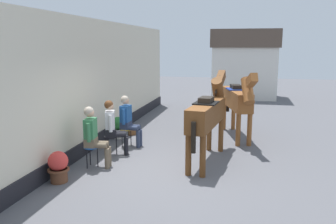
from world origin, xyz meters
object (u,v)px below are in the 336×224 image
seated_visitor_far (128,118)px  saddled_horse_far (237,99)px  flower_planter_near (58,166)px  spare_stool_white (189,115)px  flower_planter_far (118,127)px  seated_visitor_near (93,134)px  seated_visitor_middle (113,125)px  saddled_horse_near (208,113)px  satchel_bag (133,132)px

seated_visitor_far → saddled_horse_far: (2.86, 1.51, 0.38)m
flower_planter_near → saddled_horse_far: bearing=51.7°
saddled_horse_far → spare_stool_white: saddled_horse_far is taller
seated_visitor_far → flower_planter_far: bearing=127.7°
flower_planter_near → spare_stool_white: bearing=71.7°
seated_visitor_far → spare_stool_white: bearing=64.3°
flower_planter_near → spare_stool_white: (1.79, 5.40, 0.07)m
seated_visitor_near → flower_planter_near: 1.14m
seated_visitor_middle → seated_visitor_far: bearing=82.4°
saddled_horse_near → satchel_bag: (-2.50, 1.93, -1.06)m
flower_planter_far → spare_stool_white: bearing=45.8°
seated_visitor_far → satchel_bag: size_ratio=4.96×
saddled_horse_near → seated_visitor_middle: bearing=-178.6°
flower_planter_far → spare_stool_white: flower_planter_far is taller
saddled_horse_far → satchel_bag: 3.30m
saddled_horse_near → spare_stool_white: (-0.99, 3.39, -0.76)m
flower_planter_far → spare_stool_white: 2.62m
saddled_horse_near → flower_planter_near: (-2.77, -2.01, -0.82)m
seated_visitor_far → flower_planter_far: 1.03m
seated_visitor_near → satchel_bag: size_ratio=4.96×
flower_planter_far → seated_visitor_far: bearing=-52.3°
saddled_horse_near → saddled_horse_far: size_ratio=1.02×
saddled_horse_near → saddled_horse_far: (0.61, 2.29, 0.00)m
flower_planter_near → satchel_bag: bearing=86.0°
flower_planter_far → saddled_horse_near: bearing=-28.3°
flower_planter_far → spare_stool_white: (1.83, 1.88, 0.07)m
seated_visitor_far → seated_visitor_middle: bearing=-97.6°
seated_visitor_far → seated_visitor_near: bearing=-96.4°
seated_visitor_far → satchel_bag: bearing=102.3°
spare_stool_white → saddled_horse_far: bearing=-34.7°
seated_visitor_near → seated_visitor_far: same height
seated_visitor_near → saddled_horse_near: (2.45, 1.01, 0.38)m
seated_visitor_far → saddled_horse_far: 3.25m
seated_visitor_middle → seated_visitor_near: bearing=-95.4°
seated_visitor_far → spare_stool_white: (1.26, 2.61, -0.38)m
seated_visitor_middle → saddled_horse_far: saddled_horse_far is taller
seated_visitor_near → flower_planter_near: (-0.33, -0.99, -0.44)m
seated_visitor_middle → seated_visitor_far: (0.11, 0.84, 0.00)m
satchel_bag → seated_visitor_middle: bearing=49.7°
seated_visitor_middle → seated_visitor_far: 0.84m
seated_visitor_near → satchel_bag: (-0.05, 2.95, -0.68)m
saddled_horse_far → spare_stool_white: 2.09m
seated_visitor_far → satchel_bag: seated_visitor_far is taller
seated_visitor_far → flower_planter_far: (-0.57, 0.74, -0.44)m
flower_planter_far → satchel_bag: size_ratio=2.29×
seated_visitor_middle → saddled_horse_far: bearing=38.3°
seated_visitor_near → spare_stool_white: seated_visitor_near is taller
saddled_horse_near → spare_stool_white: bearing=106.2°
saddled_horse_near → spare_stool_white: size_ratio=6.50×
saddled_horse_far → flower_planter_far: size_ratio=4.58×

